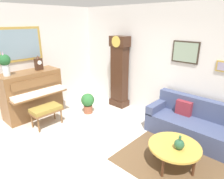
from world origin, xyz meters
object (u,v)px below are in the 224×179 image
(couch, at_px, (194,124))
(mantel_clock, at_px, (39,63))
(potted_plant, at_px, (88,102))
(green_jug, at_px, (179,144))
(piano, at_px, (32,94))
(piano_bench, at_px, (46,110))
(grandfather_clock, at_px, (119,74))
(coffee_table, at_px, (174,147))
(flower_vase, at_px, (5,62))

(couch, height_order, mantel_clock, mantel_clock)
(couch, xyz_separation_m, potted_plant, (-2.59, -0.76, 0.01))
(green_jug, xyz_separation_m, potted_plant, (-2.79, 0.40, -0.18))
(piano, bearing_deg, potted_plant, 48.89)
(piano_bench, bearing_deg, grandfather_clock, 77.25)
(piano_bench, height_order, grandfather_clock, grandfather_clock)
(piano, relative_size, grandfather_clock, 0.71)
(coffee_table, height_order, flower_vase, flower_vase)
(piano, height_order, mantel_clock, mantel_clock)
(mantel_clock, height_order, flower_vase, flower_vase)
(mantel_clock, xyz_separation_m, green_jug, (3.72, 0.40, -0.87))
(grandfather_clock, distance_m, couch, 2.41)
(mantel_clock, xyz_separation_m, potted_plant, (0.93, 0.80, -1.05))
(potted_plant, bearing_deg, green_jug, -8.22)
(couch, bearing_deg, coffee_table, -84.67)
(mantel_clock, height_order, potted_plant, mantel_clock)
(piano_bench, height_order, potted_plant, potted_plant)
(mantel_clock, distance_m, green_jug, 3.84)
(piano, distance_m, mantel_clock, 0.81)
(piano_bench, bearing_deg, piano, 175.70)
(coffee_table, distance_m, mantel_clock, 3.79)
(flower_vase, distance_m, green_jug, 4.04)
(green_jug, bearing_deg, flower_vase, -162.18)
(piano, xyz_separation_m, flower_vase, (0.00, -0.53, 0.91))
(grandfather_clock, height_order, couch, grandfather_clock)
(piano, distance_m, couch, 3.99)
(piano_bench, bearing_deg, mantel_clock, 156.28)
(piano_bench, bearing_deg, flower_vase, -147.28)
(piano_bench, xyz_separation_m, flower_vase, (-0.74, -0.47, 1.11))
(grandfather_clock, bearing_deg, piano, -120.69)
(flower_vase, distance_m, potted_plant, 2.20)
(couch, bearing_deg, grandfather_clock, 174.65)
(grandfather_clock, bearing_deg, mantel_clock, -124.29)
(green_jug, distance_m, potted_plant, 2.82)
(grandfather_clock, relative_size, potted_plant, 3.62)
(piano, bearing_deg, grandfather_clock, 59.31)
(grandfather_clock, distance_m, flower_vase, 2.90)
(mantel_clock, bearing_deg, potted_plant, 40.72)
(green_jug, bearing_deg, mantel_clock, -173.88)
(piano_bench, distance_m, couch, 3.37)
(mantel_clock, bearing_deg, green_jug, 6.12)
(piano, relative_size, coffee_table, 1.64)
(piano_bench, relative_size, coffee_table, 0.80)
(piano, relative_size, potted_plant, 2.57)
(mantel_clock, bearing_deg, couch, 23.88)
(couch, height_order, flower_vase, flower_vase)
(piano_bench, relative_size, green_jug, 2.92)
(couch, bearing_deg, mantel_clock, -156.12)
(flower_vase, bearing_deg, grandfather_clock, 64.78)
(couch, xyz_separation_m, green_jug, (0.19, -1.16, 0.19))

